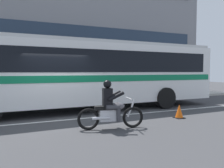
# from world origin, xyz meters

# --- Properties ---
(ground_plane) EXTENTS (60.00, 60.00, 0.00)m
(ground_plane) POSITION_xyz_m (0.00, 0.00, 0.00)
(ground_plane) COLOR #3D3D3F
(sidewalk_curb) EXTENTS (28.00, 3.80, 0.15)m
(sidewalk_curb) POSITION_xyz_m (0.00, 5.10, 0.07)
(sidewalk_curb) COLOR #B7B2A8
(sidewalk_curb) RESTS_ON ground_plane
(lane_center_stripe) EXTENTS (26.60, 0.14, 0.01)m
(lane_center_stripe) POSITION_xyz_m (0.00, -0.60, 0.00)
(lane_center_stripe) COLOR silver
(lane_center_stripe) RESTS_ON ground_plane
(office_building_facade) EXTENTS (28.00, 0.89, 12.78)m
(office_building_facade) POSITION_xyz_m (0.00, 7.39, 6.40)
(office_building_facade) COLOR gray
(office_building_facade) RESTS_ON ground_plane
(transit_bus) EXTENTS (13.23, 2.90, 3.22)m
(transit_bus) POSITION_xyz_m (1.65, 1.19, 1.88)
(transit_bus) COLOR white
(transit_bus) RESTS_ON ground_plane
(motorcycle_with_rider) EXTENTS (2.11, 0.72, 1.56)m
(motorcycle_with_rider) POSITION_xyz_m (1.24, -2.48, 0.66)
(motorcycle_with_rider) COLOR black
(motorcycle_with_rider) RESTS_ON ground_plane
(traffic_cone) EXTENTS (0.36, 0.36, 0.55)m
(traffic_cone) POSITION_xyz_m (4.37, -2.05, 0.26)
(traffic_cone) COLOR #EA590F
(traffic_cone) RESTS_ON ground_plane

